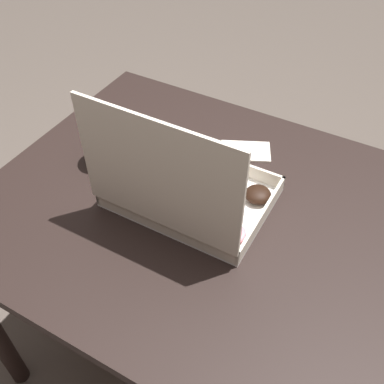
% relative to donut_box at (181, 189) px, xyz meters
% --- Properties ---
extents(ground_plane, '(8.00, 8.00, 0.00)m').
position_rel_donut_box_xyz_m(ground_plane, '(-0.03, -0.03, -0.84)').
color(ground_plane, '#564C44').
extents(dining_table, '(1.08, 0.90, 0.77)m').
position_rel_donut_box_xyz_m(dining_table, '(-0.03, -0.03, -0.17)').
color(dining_table, black).
rests_on(dining_table, ground_plane).
extents(donut_box, '(0.39, 0.29, 0.33)m').
position_rel_donut_box_xyz_m(donut_box, '(0.00, 0.00, 0.00)').
color(donut_box, white).
rests_on(donut_box, dining_table).
extents(coffee_mug, '(0.09, 0.09, 0.11)m').
position_rel_donut_box_xyz_m(coffee_mug, '(0.27, -0.06, -0.01)').
color(coffee_mug, '#4C8456').
rests_on(coffee_mug, dining_table).
extents(paper_napkin, '(0.16, 0.14, 0.01)m').
position_rel_donut_box_xyz_m(paper_napkin, '(-0.05, -0.28, -0.06)').
color(paper_napkin, silver).
rests_on(paper_napkin, dining_table).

